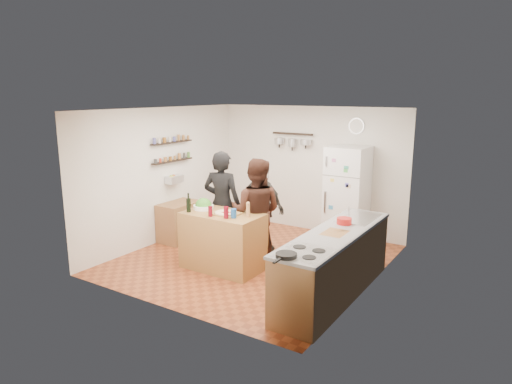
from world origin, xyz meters
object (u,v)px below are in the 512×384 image
Objects in this scene: person_center at (256,212)px; skillet at (286,255)px; counter_run at (335,265)px; person_back at (262,207)px; side_table at (180,221)px; prep_island at (223,241)px; red_bowl at (344,221)px; pepper_mill at (248,211)px; fridge at (347,195)px; person_left at (222,204)px; wall_clock at (357,126)px; wine_bottle at (189,205)px; salad_bowl at (203,207)px; salt_canister at (234,213)px.

person_center is 7.04× the size of skillet.
person_back is at bearing 151.33° from counter_run.
skillet reaches higher than side_table.
side_table is (-1.87, 0.23, -0.51)m from person_center.
prep_island is 5.86× the size of red_bowl.
fridge is (0.69, 2.28, -0.10)m from pepper_mill.
red_bowl is (1.73, -0.56, 0.16)m from person_back.
prep_island is 0.71m from pepper_mill.
pepper_mill is 0.10× the size of person_left.
person_left reaches higher than person_back.
counter_run is 3.22m from wall_clock.
wine_bottle is at bearing -156.25° from prep_island.
fridge is at bearing 57.17° from wine_bottle.
wine_bottle is 2.49m from skillet.
person_center is 5.83× the size of wall_clock.
person_left is 2.74m from skillet.
person_left reaches higher than skillet.
pepper_mill reaches higher than red_bowl.
wine_bottle is 0.88× the size of skillet.
person_back is 1.68m from fridge.
prep_island is 0.77× the size of person_back.
skillet reaches higher than prep_island.
salad_bowl is 1.09× the size of wall_clock.
prep_island is at bearing -166.49° from red_bowl.
person_center is 0.97× the size of fridge.
red_bowl is (1.54, 0.56, -0.02)m from salt_canister.
prep_island is 2.20m from skillet.
person_left is at bearing 168.29° from counter_run.
fridge is (1.03, 1.33, 0.09)m from person_back.
wall_clock is 0.37× the size of side_table.
wine_bottle is 0.12× the size of person_center.
side_table is (-1.13, 0.65, -0.58)m from salad_bowl.
pepper_mill is 0.76× the size of skillet.
fridge is 6.00× the size of wall_clock.
person_center reaches higher than wine_bottle.
person_back is 7.56× the size of red_bowl.
person_left is at bearing 151.66° from pepper_mill.
pepper_mill is at bearing -106.93° from fridge.
counter_run is at bearing 145.79° from person_center.
wine_bottle is 0.08× the size of counter_run.
person_back reaches higher than prep_island.
prep_island is at bearing -179.22° from counter_run.
person_back is (0.49, 0.50, -0.10)m from person_left.
red_bowl is at bearing 15.75° from pepper_mill.
wall_clock reaches higher than person_left.
person_back is 0.90× the size of fridge.
salad_bowl is 0.18× the size of person_left.
red_bowl is (2.34, 0.66, -0.05)m from wine_bottle.
prep_island is 3.35m from wall_clock.
salt_canister is at bearing 125.12° from person_left.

